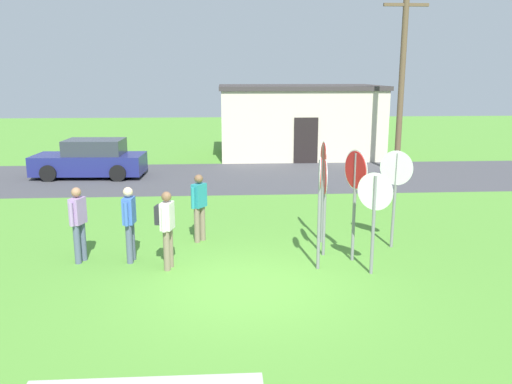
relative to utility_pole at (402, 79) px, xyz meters
The scene contains 15 objects.
ground_plane 14.13m from the utility_pole, 120.21° to the right, with size 80.00×80.00×0.00m, color #518E33.
street_asphalt 7.86m from the utility_pole, behind, with size 60.00×6.40×0.01m, color #424247.
building_background 6.40m from the utility_pole, 124.88° to the left, with size 7.89×5.09×3.48m.
utility_pole is the anchor object (origin of this frame).
parked_car_on_street 12.92m from the utility_pole, behind, with size 4.38×2.17×1.51m.
stop_sign_far_back 11.40m from the utility_pole, 116.56° to the right, with size 0.10×0.81×2.22m.
stop_sign_tallest 12.26m from the utility_pole, 115.90° to the right, with size 0.15×0.64×2.42m.
stop_sign_nearest 11.46m from the utility_pole, 113.04° to the right, with size 0.29×0.84×2.50m.
stop_sign_leaning_left 10.48m from the utility_pole, 118.22° to the right, with size 0.07×0.78×2.51m.
stop_sign_center_cluster 10.28m from the utility_pole, 108.74° to the right, with size 0.63×0.56×2.34m.
stop_sign_rear_right 12.19m from the utility_pole, 110.59° to the right, with size 0.59×0.52×2.15m.
person_on_left 13.89m from the utility_pole, 128.58° to the right, with size 0.41×0.56×1.69m.
person_holding_notes 14.08m from the utility_pole, 132.62° to the right, with size 0.25×0.57×1.69m.
person_in_blue 14.80m from the utility_pole, 135.96° to the right, with size 0.33×0.54×1.69m.
person_near_signs 12.13m from the utility_pole, 131.85° to the right, with size 0.39×0.48×1.69m.
Camera 1 is at (-0.42, -9.68, 4.12)m, focal length 37.14 mm.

